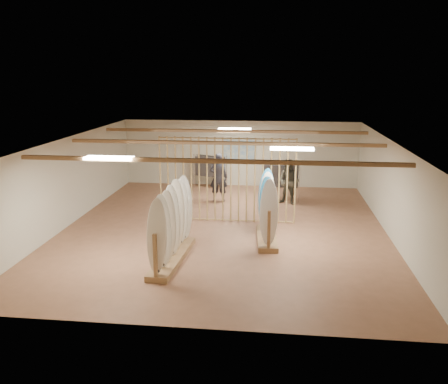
# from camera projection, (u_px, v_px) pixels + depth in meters

# --- Properties ---
(floor) EXTENTS (12.00, 12.00, 0.00)m
(floor) POSITION_uv_depth(u_px,v_px,m) (224.00, 229.00, 14.90)
(floor) COLOR #9B684B
(floor) RESTS_ON ground
(ceiling) EXTENTS (12.00, 12.00, 0.00)m
(ceiling) POSITION_uv_depth(u_px,v_px,m) (224.00, 140.00, 14.22)
(ceiling) COLOR gray
(ceiling) RESTS_ON ground
(wall_back) EXTENTS (12.00, 0.00, 12.00)m
(wall_back) POSITION_uv_depth(u_px,v_px,m) (240.00, 154.00, 20.34)
(wall_back) COLOR silver
(wall_back) RESTS_ON ground
(wall_front) EXTENTS (12.00, 0.00, 12.00)m
(wall_front) POSITION_uv_depth(u_px,v_px,m) (187.00, 260.00, 8.78)
(wall_front) COLOR silver
(wall_front) RESTS_ON ground
(wall_left) EXTENTS (0.00, 12.00, 12.00)m
(wall_left) POSITION_uv_depth(u_px,v_px,m) (69.00, 182.00, 15.11)
(wall_left) COLOR silver
(wall_left) RESTS_ON ground
(wall_right) EXTENTS (0.00, 12.00, 12.00)m
(wall_right) POSITION_uv_depth(u_px,v_px,m) (392.00, 190.00, 14.01)
(wall_right) COLOR silver
(wall_right) RESTS_ON ground
(ceiling_slats) EXTENTS (9.50, 6.12, 0.10)m
(ceiling_slats) POSITION_uv_depth(u_px,v_px,m) (224.00, 143.00, 14.24)
(ceiling_slats) COLOR #976F44
(ceiling_slats) RESTS_ON ground
(light_panels) EXTENTS (1.20, 0.35, 0.06)m
(light_panels) POSITION_uv_depth(u_px,v_px,m) (224.00, 142.00, 14.23)
(light_panels) COLOR white
(light_panels) RESTS_ON ground
(bamboo_partition) EXTENTS (4.45, 0.05, 2.78)m
(bamboo_partition) POSITION_uv_depth(u_px,v_px,m) (227.00, 180.00, 15.33)
(bamboo_partition) COLOR tan
(bamboo_partition) RESTS_ON ground
(poster) EXTENTS (1.40, 0.03, 0.90)m
(poster) POSITION_uv_depth(u_px,v_px,m) (240.00, 149.00, 20.27)
(poster) COLOR #326DB2
(poster) RESTS_ON ground
(rack_left) EXTENTS (0.73, 2.89, 2.00)m
(rack_left) POSITION_uv_depth(u_px,v_px,m) (172.00, 235.00, 12.24)
(rack_left) COLOR #976F44
(rack_left) RESTS_ON floor
(rack_right) EXTENTS (0.70, 2.13, 2.00)m
(rack_right) POSITION_uv_depth(u_px,v_px,m) (267.00, 218.00, 13.72)
(rack_right) COLOR #976F44
(rack_right) RESTS_ON floor
(clothing_rack_a) EXTENTS (1.30, 0.77, 1.46)m
(clothing_rack_a) POSITION_uv_depth(u_px,v_px,m) (210.00, 166.00, 19.92)
(clothing_rack_a) COLOR silver
(clothing_rack_a) RESTS_ON floor
(clothing_rack_b) EXTENTS (1.39, 0.46, 1.49)m
(clothing_rack_b) POSITION_uv_depth(u_px,v_px,m) (281.00, 176.00, 18.00)
(clothing_rack_b) COLOR silver
(clothing_rack_b) RESTS_ON floor
(shopper_a) EXTENTS (0.78, 0.54, 2.11)m
(shopper_a) POSITION_uv_depth(u_px,v_px,m) (218.00, 174.00, 17.87)
(shopper_a) COLOR #27272F
(shopper_a) RESTS_ON floor
(shopper_b) EXTENTS (1.15, 1.05, 1.94)m
(shopper_b) POSITION_uv_depth(u_px,v_px,m) (289.00, 179.00, 17.47)
(shopper_b) COLOR #403E31
(shopper_b) RESTS_ON floor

